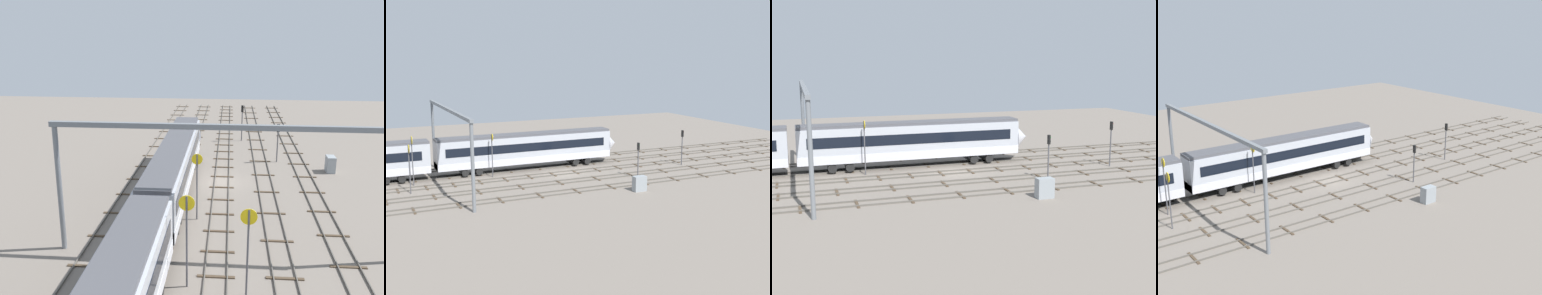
% 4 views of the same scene
% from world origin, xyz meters
% --- Properties ---
extents(ground_plane, '(105.27, 105.27, 0.00)m').
position_xyz_m(ground_plane, '(0.00, 0.00, 0.00)').
color(ground_plane, slate).
extents(track_near_foreground, '(89.27, 2.40, 0.16)m').
position_xyz_m(track_near_foreground, '(-0.00, -8.67, 0.07)').
color(track_near_foreground, '#59544C').
rests_on(track_near_foreground, ground).
extents(track_second_near, '(89.27, 2.40, 0.16)m').
position_xyz_m(track_second_near, '(-0.00, -4.33, 0.07)').
color(track_second_near, '#59544C').
rests_on(track_second_near, ground).
extents(track_middle, '(89.27, 2.40, 0.16)m').
position_xyz_m(track_middle, '(0.00, 0.00, 0.06)').
color(track_middle, '#59544C').
rests_on(track_middle, ground).
extents(track_with_train, '(89.27, 2.40, 0.16)m').
position_xyz_m(track_with_train, '(0.00, 4.33, 0.07)').
color(track_with_train, '#59544C').
rests_on(track_with_train, ground).
extents(track_far_background, '(89.27, 2.40, 0.16)m').
position_xyz_m(track_far_background, '(-0.00, 8.67, 0.07)').
color(track_far_background, '#59544C').
rests_on(track_far_background, ground).
extents(train, '(50.40, 3.24, 4.80)m').
position_xyz_m(train, '(-15.43, 4.33, 2.66)').
color(train, '#B7BCC6').
rests_on(train, ground).
extents(overhead_gantry, '(0.40, 23.16, 9.28)m').
position_xyz_m(overhead_gantry, '(-14.69, -0.35, 7.18)').
color(overhead_gantry, slate).
rests_on(overhead_gantry, ground).
extents(speed_sign_near_foreground, '(0.14, 0.95, 5.59)m').
position_xyz_m(speed_sign_near_foreground, '(-19.48, -1.83, 3.63)').
color(speed_sign_near_foreground, '#4C4C51').
rests_on(speed_sign_near_foreground, ground).
extents(speed_sign_mid_trackside, '(0.14, 0.95, 5.94)m').
position_xyz_m(speed_sign_mid_trackside, '(-18.69, 1.73, 3.83)').
color(speed_sign_mid_trackside, '#4C4C51').
rests_on(speed_sign_mid_trackside, ground).
extents(speed_sign_far_trackside, '(0.14, 0.88, 5.59)m').
position_xyz_m(speed_sign_far_trackside, '(-9.02, 1.86, 3.57)').
color(speed_sign_far_trackside, '#4C4C51').
rests_on(speed_sign_far_trackside, ground).
extents(signal_light_trackside_approach, '(0.31, 0.32, 4.95)m').
position_xyz_m(signal_light_trackside_approach, '(17.01, -2.35, 3.21)').
color(signal_light_trackside_approach, '#4C4C51').
rests_on(signal_light_trackside_approach, ground).
extents(signal_light_trackside_departure, '(0.31, 0.32, 4.51)m').
position_xyz_m(signal_light_trackside_departure, '(7.48, -6.23, 2.96)').
color(signal_light_trackside_departure, '#4C4C51').
rests_on(signal_light_trackside_departure, ground).
extents(relay_cabinet, '(1.50, 0.89, 1.74)m').
position_xyz_m(relay_cabinet, '(4.34, -11.68, 0.87)').
color(relay_cabinet, gray).
rests_on(relay_cabinet, ground).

